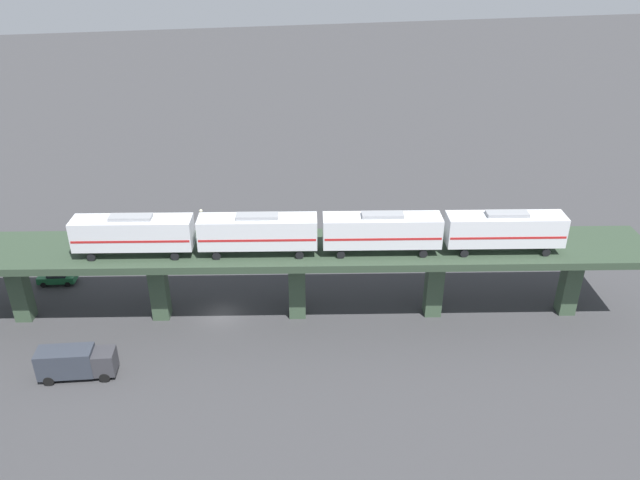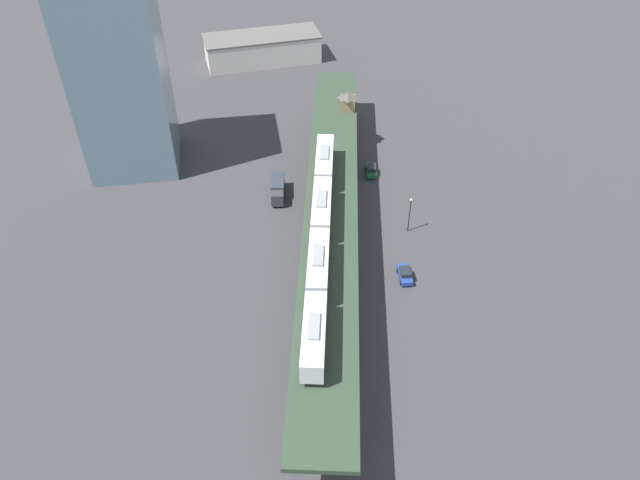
# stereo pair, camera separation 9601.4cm
# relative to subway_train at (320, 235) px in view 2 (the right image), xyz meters

# --- Properties ---
(ground_plane) EXTENTS (400.00, 400.00, 0.00)m
(ground_plane) POSITION_rel_subway_train_xyz_m (3.41, 10.52, -11.15)
(ground_plane) COLOR #38383A
(elevated_viaduct) EXTENTS (25.32, 91.96, 8.61)m
(elevated_viaduct) POSITION_rel_subway_train_xyz_m (3.37, 10.33, -3.79)
(elevated_viaduct) COLOR #2C3D2C
(elevated_viaduct) RESTS_ON ground
(subway_train) EXTENTS (11.99, 49.46, 4.45)m
(subway_train) POSITION_rel_subway_train_xyz_m (0.00, 0.00, 0.00)
(subway_train) COLOR silver
(subway_train) RESTS_ON elevated_viaduct
(signal_hut) EXTENTS (3.76, 3.76, 3.40)m
(signal_hut) POSITION_rel_subway_train_xyz_m (11.37, 39.76, -0.74)
(signal_hut) COLOR #8C7251
(signal_hut) RESTS_ON elevated_viaduct
(street_car_blue) EXTENTS (2.15, 4.50, 1.89)m
(street_car_blue) POSITION_rel_subway_train_xyz_m (13.65, 0.34, -10.21)
(street_car_blue) COLOR #233D93
(street_car_blue) RESTS_ON ground
(street_car_green) EXTENTS (2.50, 4.64, 1.89)m
(street_car_green) POSITION_rel_subway_train_xyz_m (14.38, 29.35, -10.21)
(street_car_green) COLOR #1E6638
(street_car_green) RESTS_ON ground
(delivery_truck) EXTENTS (3.10, 7.42, 3.20)m
(delivery_truck) POSITION_rel_subway_train_xyz_m (-4.15, 24.75, -9.39)
(delivery_truck) COLOR #333338
(delivery_truck) RESTS_ON ground
(street_lamp) EXTENTS (0.44, 0.44, 6.94)m
(street_lamp) POSITION_rel_subway_train_xyz_m (17.07, 11.66, -7.05)
(street_lamp) COLOR black
(street_lamp) RESTS_ON ground
(warehouse_building) EXTENTS (29.50, 13.25, 6.80)m
(warehouse_building) POSITION_rel_subway_train_xyz_m (-2.39, 82.05, -7.74)
(warehouse_building) COLOR beige
(warehouse_building) RESTS_ON ground
(office_tower) EXTENTS (16.00, 16.00, 36.00)m
(office_tower) POSITION_rel_subway_train_xyz_m (-30.43, 40.63, 6.85)
(office_tower) COLOR slate
(office_tower) RESTS_ON ground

